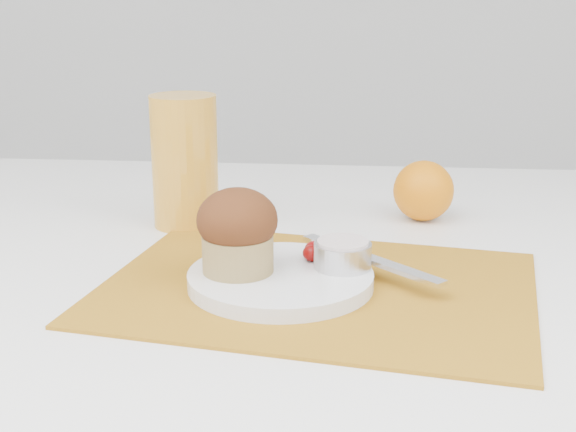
# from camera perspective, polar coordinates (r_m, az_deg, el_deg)

# --- Properties ---
(placemat) EXTENTS (0.45, 0.36, 0.00)m
(placemat) POSITION_cam_1_polar(r_m,az_deg,el_deg) (0.78, 2.08, -5.12)
(placemat) COLOR #A26A16
(placemat) RESTS_ON table
(plate) EXTENTS (0.22, 0.22, 0.01)m
(plate) POSITION_cam_1_polar(r_m,az_deg,el_deg) (0.77, -0.53, -4.50)
(plate) COLOR white
(plate) RESTS_ON placemat
(ramekin) EXTENTS (0.06, 0.06, 0.02)m
(ramekin) POSITION_cam_1_polar(r_m,az_deg,el_deg) (0.78, 3.91, -2.80)
(ramekin) COLOR silver
(ramekin) RESTS_ON plate
(cream) EXTENTS (0.06, 0.06, 0.01)m
(cream) POSITION_cam_1_polar(r_m,az_deg,el_deg) (0.78, 3.92, -1.96)
(cream) COLOR beige
(cream) RESTS_ON ramekin
(raspberry_near) EXTENTS (0.02, 0.02, 0.02)m
(raspberry_near) POSITION_cam_1_polar(r_m,az_deg,el_deg) (0.80, 1.87, -2.42)
(raspberry_near) COLOR #4F0202
(raspberry_near) RESTS_ON plate
(raspberry_far) EXTENTS (0.02, 0.02, 0.02)m
(raspberry_far) POSITION_cam_1_polar(r_m,az_deg,el_deg) (0.80, 1.70, -2.65)
(raspberry_far) COLOR #4F0302
(raspberry_far) RESTS_ON plate
(butter_knife) EXTENTS (0.14, 0.14, 0.00)m
(butter_knife) POSITION_cam_1_polar(r_m,az_deg,el_deg) (0.80, 5.83, -3.04)
(butter_knife) COLOR white
(butter_knife) RESTS_ON plate
(orange) EXTENTS (0.07, 0.07, 0.07)m
(orange) POSITION_cam_1_polar(r_m,az_deg,el_deg) (1.00, 9.61, 1.79)
(orange) COLOR orange
(orange) RESTS_ON table
(juice_glass) EXTENTS (0.10, 0.10, 0.16)m
(juice_glass) POSITION_cam_1_polar(r_m,az_deg,el_deg) (0.96, -7.35, 3.87)
(juice_glass) COLOR gold
(juice_glass) RESTS_ON table
(muffin) EXTENTS (0.08, 0.08, 0.08)m
(muffin) POSITION_cam_1_polar(r_m,az_deg,el_deg) (0.76, -3.62, -1.03)
(muffin) COLOR #A58A50
(muffin) RESTS_ON plate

